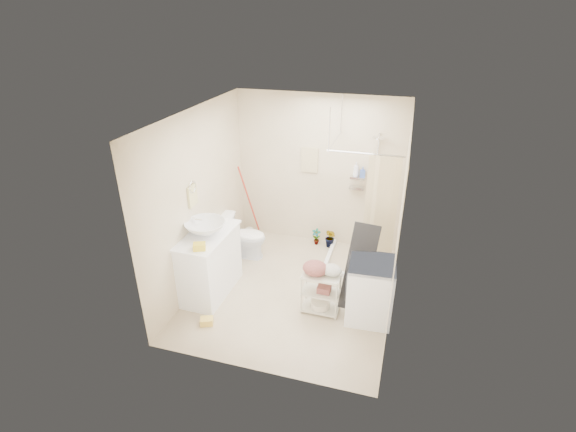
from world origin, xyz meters
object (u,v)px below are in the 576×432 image
Objects in this scene: laundry_rack at (321,289)px; vanity at (208,263)px; washing_machine at (370,290)px; toilet at (244,236)px.

vanity is at bearing -178.81° from laundry_rack.
washing_machine is at bearing 6.66° from laundry_rack.
toilet is (0.12, 1.07, -0.11)m from vanity.
vanity is at bearing 178.46° from washing_machine.
laundry_rack is at bearing 1.94° from vanity.
laundry_rack is at bearing -177.61° from washing_machine.
laundry_rack is (1.53, -1.06, -0.02)m from toilet.
laundry_rack is (1.65, 0.01, -0.13)m from vanity.
toilet is 1.86m from laundry_rack.
vanity reaches higher than washing_machine.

